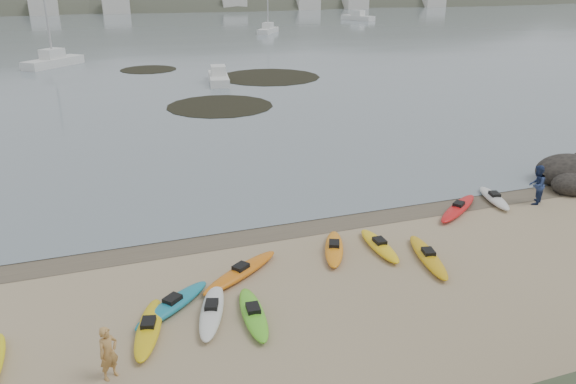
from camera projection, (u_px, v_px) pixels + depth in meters
name	position (u px, v px, depth m)	size (l,w,h in m)	color
ground	(288.00, 224.00, 24.25)	(600.00, 600.00, 0.00)	tan
wet_sand	(290.00, 227.00, 23.98)	(60.00, 60.00, 0.00)	brown
kayaks	(306.00, 269.00, 20.22)	(22.13, 8.95, 0.34)	red
person_west	(108.00, 353.00, 14.78)	(0.57, 0.37, 1.55)	tan
person_east	(537.00, 185.00, 26.11)	(0.91, 0.71, 1.88)	navy
kelp_mats	(232.00, 84.00, 55.19)	(19.79, 28.45, 0.04)	black
moored_boats	(171.00, 36.00, 92.81)	(90.86, 76.15, 1.28)	silver
far_hills	(216.00, 47.00, 212.68)	(550.00, 135.00, 80.00)	#384235
far_town	(132.00, 6.00, 152.80)	(199.00, 5.00, 4.00)	beige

